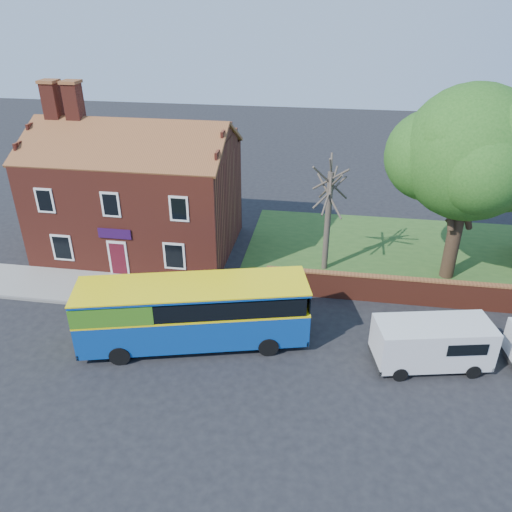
# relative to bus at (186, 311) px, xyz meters

# --- Properties ---
(ground) EXTENTS (120.00, 120.00, 0.00)m
(ground) POSITION_rel_bus_xyz_m (1.10, -1.69, -1.85)
(ground) COLOR black
(ground) RESTS_ON ground
(pavement) EXTENTS (18.00, 3.50, 0.12)m
(pavement) POSITION_rel_bus_xyz_m (-5.90, 4.06, -1.79)
(pavement) COLOR gray
(pavement) RESTS_ON ground
(kerb) EXTENTS (18.00, 0.15, 0.14)m
(kerb) POSITION_rel_bus_xyz_m (-5.90, 2.31, -1.78)
(kerb) COLOR slate
(kerb) RESTS_ON ground
(grass_strip) EXTENTS (26.00, 12.00, 0.04)m
(grass_strip) POSITION_rel_bus_xyz_m (14.10, 11.31, -1.83)
(grass_strip) COLOR #426B28
(grass_strip) RESTS_ON ground
(shop_building) EXTENTS (12.30, 8.13, 10.50)m
(shop_building) POSITION_rel_bus_xyz_m (-5.92, 9.80, 1.56)
(shop_building) COLOR maroon
(shop_building) RESTS_ON ground
(boundary_wall) EXTENTS (22.00, 0.38, 1.60)m
(boundary_wall) POSITION_rel_bus_xyz_m (14.10, 5.31, -1.04)
(boundary_wall) COLOR maroon
(boundary_wall) RESTS_ON ground
(bus) EXTENTS (11.08, 5.31, 3.27)m
(bus) POSITION_rel_bus_xyz_m (0.00, 0.00, 0.00)
(bus) COLOR navy
(bus) RESTS_ON ground
(van_near) EXTENTS (5.45, 3.09, 2.26)m
(van_near) POSITION_rel_bus_xyz_m (11.34, 0.18, -0.59)
(van_near) COLOR silver
(van_near) RESTS_ON ground
(large_tree) EXTENTS (9.23, 7.30, 11.26)m
(large_tree) POSITION_rel_bus_xyz_m (13.68, 8.97, 5.52)
(large_tree) COLOR black
(large_tree) RESTS_ON ground
(bare_tree) EXTENTS (2.56, 3.04, 6.82)m
(bare_tree) POSITION_rel_bus_xyz_m (6.28, 8.59, 1.64)
(bare_tree) COLOR #4C4238
(bare_tree) RESTS_ON ground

